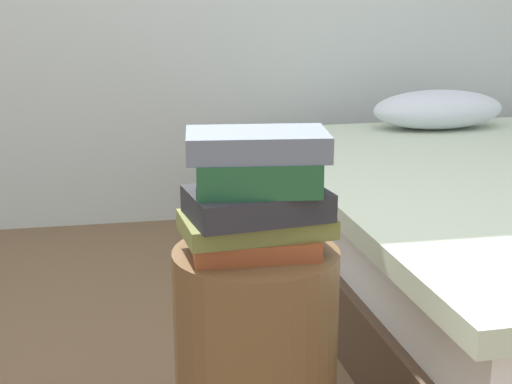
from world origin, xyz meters
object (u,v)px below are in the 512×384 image
object	(u,v)px
side_table	(256,377)
book_rust	(252,241)
book_charcoal	(256,203)
book_forest	(259,174)
book_slate	(255,144)
book_olive	(254,223)

from	to	relation	value
side_table	book_rust	distance (m)	0.29
side_table	book_charcoal	bearing A→B (deg)	-99.51
book_forest	book_slate	bearing A→B (deg)	173.97
side_table	book_forest	size ratio (longest dim) A/B	2.41
book_rust	book_olive	xyz separation A→B (m)	(0.00, -0.00, 0.04)
book_olive	side_table	bearing A→B (deg)	-54.92
book_forest	book_charcoal	bearing A→B (deg)	167.23
book_slate	side_table	bearing A→B (deg)	74.46
book_rust	book_forest	distance (m)	0.14
book_charcoal	book_slate	size ratio (longest dim) A/B	0.98
book_rust	book_slate	xyz separation A→B (m)	(0.00, -0.02, 0.20)
book_olive	book_charcoal	bearing A→B (deg)	-85.86
book_rust	book_forest	world-z (taller)	book_forest
side_table	book_rust	world-z (taller)	book_rust
side_table	book_slate	world-z (taller)	book_slate
book_olive	book_slate	distance (m)	0.16
book_olive	book_slate	bearing A→B (deg)	-95.05
side_table	book_slate	size ratio (longest dim) A/B	2.09
book_olive	book_forest	xyz separation A→B (m)	(0.01, -0.02, 0.10)
book_rust	side_table	bearing A→B (deg)	-46.08
book_rust	book_olive	bearing A→B (deg)	-42.09
book_rust	book_slate	size ratio (longest dim) A/B	0.91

